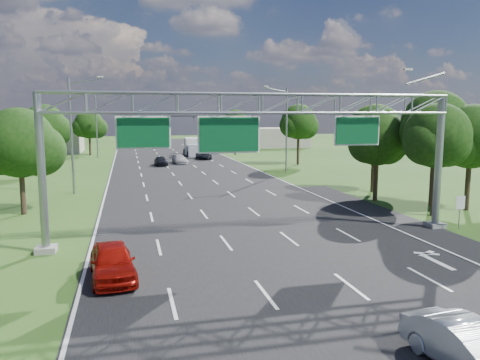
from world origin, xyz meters
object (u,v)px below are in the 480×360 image
object	(u,v)px
regulatory_sign	(460,206)
box_truck	(192,147)
red_coupe	(112,261)
traffic_signal	(215,125)
silver_sedan	(469,348)
sign_gantry	(262,115)

from	to	relation	value
regulatory_sign	box_truck	bearing A→B (deg)	98.88
regulatory_sign	box_truck	xyz separation A→B (m)	(-8.62, 55.12, -0.12)
red_coupe	traffic_signal	bearing A→B (deg)	69.70
silver_sedan	box_truck	world-z (taller)	box_truck
traffic_signal	silver_sedan	xyz separation A→B (m)	(-5.50, -67.52, -4.50)
sign_gantry	regulatory_sign	bearing A→B (deg)	-4.83
box_truck	sign_gantry	bearing A→B (deg)	-89.57
sign_gantry	silver_sedan	xyz separation A→B (m)	(1.65, -14.52, -6.22)
silver_sedan	box_truck	xyz separation A→B (m)	(1.81, 68.62, 0.71)
silver_sedan	regulatory_sign	bearing A→B (deg)	46.19
sign_gantry	box_truck	bearing A→B (deg)	86.35
sign_gantry	box_truck	world-z (taller)	sign_gantry
traffic_signal	box_truck	bearing A→B (deg)	163.39
red_coupe	box_truck	world-z (taller)	box_truck
regulatory_sign	silver_sedan	xyz separation A→B (m)	(-10.42, -13.50, -0.84)
regulatory_sign	silver_sedan	size ratio (longest dim) A/B	0.51
regulatory_sign	sign_gantry	bearing A→B (deg)	175.17
sign_gantry	silver_sedan	bearing A→B (deg)	-83.53
traffic_signal	sign_gantry	bearing A→B (deg)	-97.68
regulatory_sign	box_truck	size ratio (longest dim) A/B	0.27
sign_gantry	traffic_signal	distance (m)	53.51
silver_sedan	red_coupe	bearing A→B (deg)	128.36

